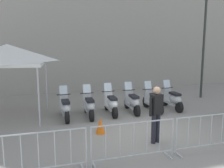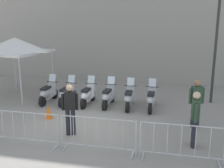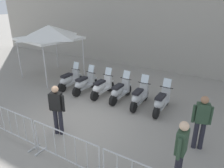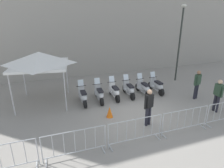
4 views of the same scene
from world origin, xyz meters
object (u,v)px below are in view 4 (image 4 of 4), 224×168
(barrier_segment_0, at_px, (0,160))
(traffic_cone, at_px, (110,112))
(officer_by_barriers, at_px, (218,94))
(motorcycle_2, at_px, (115,91))
(motorcycle_5, at_px, (157,86))
(officer_near_row_end, at_px, (197,83))
(motorcycle_1, at_px, (99,94))
(canopy_tent, at_px, (39,59))
(officer_mid_plaza, at_px, (149,105))
(barrier_segment_3, at_px, (185,121))
(street_lamp, at_px, (180,36))
(motorcycle_4, at_px, (144,88))
(motorcycle_0, at_px, (83,96))
(motorcycle_3, at_px, (129,89))
(barrier_segment_2, at_px, (135,131))
(barrier_segment_1, at_px, (75,144))

(barrier_segment_0, bearing_deg, traffic_cone, 36.20)
(barrier_segment_0, relative_size, officer_by_barriers, 1.28)
(motorcycle_2, bearing_deg, motorcycle_5, 8.59)
(barrier_segment_0, height_order, officer_near_row_end, officer_near_row_end)
(motorcycle_1, xyz_separation_m, canopy_tent, (-3.08, 0.40, 2.06))
(officer_near_row_end, bearing_deg, officer_mid_plaza, -149.42)
(motorcycle_2, bearing_deg, barrier_segment_3, -59.53)
(barrier_segment_3, distance_m, officer_mid_plaza, 1.62)
(canopy_tent, bearing_deg, street_lamp, 14.02)
(motorcycle_4, bearing_deg, officer_near_row_end, -21.23)
(barrier_segment_0, height_order, canopy_tent, canopy_tent)
(motorcycle_2, bearing_deg, motorcycle_0, -168.72)
(motorcycle_3, xyz_separation_m, barrier_segment_2, (-0.94, -4.41, 0.07))
(motorcycle_0, distance_m, officer_mid_plaza, 3.93)
(officer_near_row_end, bearing_deg, barrier_segment_2, -144.39)
(motorcycle_5, bearing_deg, officer_mid_plaza, -118.12)
(barrier_segment_3, height_order, officer_near_row_end, officer_near_row_end)
(officer_near_row_end, xyz_separation_m, canopy_tent, (-8.72, 1.03, 1.54))
(barrier_segment_1, distance_m, officer_mid_plaza, 3.60)
(barrier_segment_1, height_order, officer_near_row_end, officer_near_row_end)
(motorcycle_3, bearing_deg, barrier_segment_1, -124.11)
(street_lamp, relative_size, canopy_tent, 1.84)
(officer_mid_plaza, xyz_separation_m, canopy_tent, (-4.93, 3.27, 1.54))
(motorcycle_0, distance_m, street_lamp, 8.08)
(motorcycle_5, bearing_deg, street_lamp, 40.85)
(motorcycle_1, relative_size, street_lamp, 0.32)
(street_lamp, distance_m, traffic_cone, 7.97)
(barrier_segment_2, xyz_separation_m, officer_mid_plaza, (0.94, 1.15, 0.45))
(motorcycle_4, distance_m, barrier_segment_1, 6.42)
(motorcycle_5, distance_m, barrier_segment_1, 7.18)
(motorcycle_2, relative_size, barrier_segment_2, 0.78)
(barrier_segment_0, bearing_deg, motorcycle_3, 42.95)
(motorcycle_0, relative_size, motorcycle_1, 1.00)
(motorcycle_1, height_order, barrier_segment_1, motorcycle_1)
(barrier_segment_2, distance_m, street_lamp, 8.90)
(barrier_segment_3, bearing_deg, traffic_cone, 148.73)
(barrier_segment_2, bearing_deg, officer_mid_plaza, 50.67)
(motorcycle_3, height_order, barrier_segment_3, motorcycle_3)
(officer_mid_plaza, bearing_deg, motorcycle_4, 74.11)
(officer_near_row_end, bearing_deg, canopy_tent, 173.29)
(officer_mid_plaza, height_order, canopy_tent, canopy_tent)
(motorcycle_2, bearing_deg, barrier_segment_1, -116.54)
(motorcycle_1, distance_m, barrier_segment_2, 4.12)
(barrier_segment_0, bearing_deg, street_lamp, 37.32)
(motorcycle_2, relative_size, motorcycle_5, 1.00)
(barrier_segment_1, relative_size, officer_mid_plaza, 1.28)
(officer_mid_plaza, bearing_deg, barrier_segment_1, -154.85)
(motorcycle_2, distance_m, motorcycle_4, 1.90)
(motorcycle_4, bearing_deg, officer_mid_plaza, -105.89)
(motorcycle_2, bearing_deg, officer_near_row_end, -10.24)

